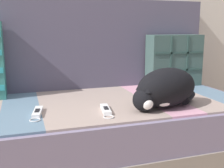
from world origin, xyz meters
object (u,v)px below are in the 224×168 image
at_px(sleeping_cat, 165,89).
at_px(game_remote_far, 37,112).
at_px(throw_pillow_quilted, 174,60).
at_px(game_remote_near, 106,110).
at_px(couch, 75,133).

height_order(sleeping_cat, game_remote_far, sleeping_cat).
xyz_separation_m(throw_pillow_quilted, sleeping_cat, (-0.32, -0.47, -0.08)).
relative_size(throw_pillow_quilted, sleeping_cat, 0.92).
relative_size(throw_pillow_quilted, game_remote_near, 1.87).
xyz_separation_m(couch, game_remote_far, (-0.20, -0.17, 0.19)).
bearing_deg(throw_pillow_quilted, game_remote_far, -157.27).
relative_size(couch, sleeping_cat, 4.87).
bearing_deg(sleeping_cat, throw_pillow_quilted, 55.64).
relative_size(sleeping_cat, game_remote_far, 2.02).
height_order(couch, game_remote_near, game_remote_near).
bearing_deg(sleeping_cat, game_remote_far, 172.92).
height_order(couch, game_remote_far, game_remote_far).
distance_m(couch, sleeping_cat, 0.55).
relative_size(throw_pillow_quilted, game_remote_far, 1.85).
distance_m(throw_pillow_quilted, game_remote_far, 1.03).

